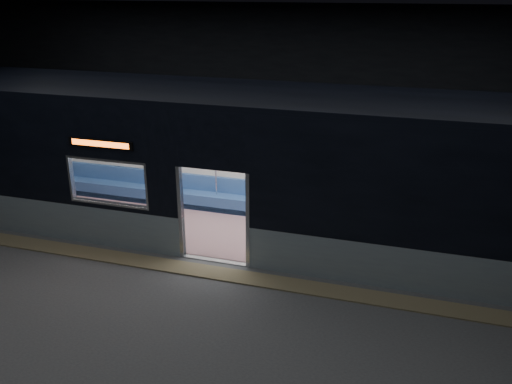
% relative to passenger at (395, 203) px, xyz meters
% --- Properties ---
extents(station_floor, '(24.00, 14.00, 0.01)m').
position_rel_passenger_xyz_m(station_floor, '(-3.49, -3.55, -0.76)').
color(station_floor, '#47494C').
rests_on(station_floor, ground).
extents(station_envelope, '(24.00, 14.00, 5.00)m').
position_rel_passenger_xyz_m(station_envelope, '(-3.49, -3.55, 2.91)').
color(station_envelope, black).
rests_on(station_envelope, station_floor).
extents(tactile_strip, '(22.80, 0.50, 0.03)m').
position_rel_passenger_xyz_m(tactile_strip, '(-3.49, -3.00, -0.74)').
color(tactile_strip, '#8C7F59').
rests_on(tactile_strip, station_floor).
extents(metro_car, '(18.00, 3.04, 3.35)m').
position_rel_passenger_xyz_m(metro_car, '(-3.49, -1.00, 1.09)').
color(metro_car, '#8DA2A8').
rests_on(metro_car, station_floor).
extents(passenger, '(0.37, 0.63, 1.27)m').
position_rel_passenger_xyz_m(passenger, '(0.00, 0.00, 0.00)').
color(passenger, black).
rests_on(passenger, metro_car).
extents(handbag, '(0.28, 0.26, 0.12)m').
position_rel_passenger_xyz_m(handbag, '(0.03, -0.20, -0.11)').
color(handbag, black).
rests_on(handbag, passenger).
extents(transit_map, '(1.00, 0.03, 0.65)m').
position_rel_passenger_xyz_m(transit_map, '(-1.64, 0.31, 0.72)').
color(transit_map, white).
rests_on(transit_map, metro_car).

